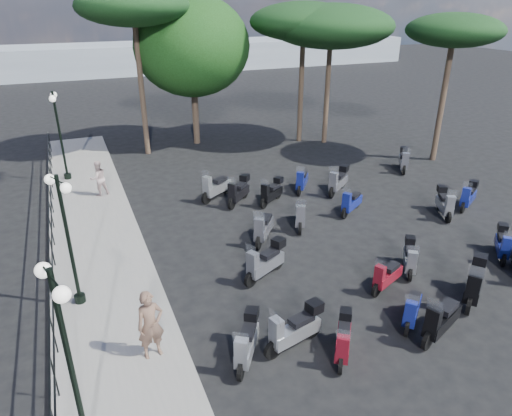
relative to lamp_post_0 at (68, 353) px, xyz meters
name	(u,v)px	position (x,y,z in m)	size (l,w,h in m)	color
ground	(334,273)	(7.34, 3.38, -2.30)	(120.00, 120.00, 0.00)	black
sidewalk	(101,266)	(0.84, 6.38, -2.23)	(3.00, 30.00, 0.15)	gray
railing	(51,255)	(-0.46, 6.18, -1.40)	(0.04, 26.04, 1.10)	black
lamp_post_0	(68,353)	(0.00, 0.00, 0.00)	(0.52, 1.07, 3.77)	black
lamp_post_1	(67,233)	(0.14, 4.62, -0.07)	(0.60, 1.00, 3.65)	black
lamp_post_2	(59,130)	(0.19, 14.63, 0.09)	(0.33, 1.16, 3.92)	black
woman	(150,325)	(1.58, 1.85, -1.31)	(0.61, 0.40, 1.68)	brown
pedestrian_far	(98,178)	(1.38, 12.09, -1.42)	(0.72, 0.56, 1.47)	#C3A7A4
scooter_1	(247,343)	(3.55, 1.02, -1.81)	(1.04, 1.43, 1.29)	black
scooter_2	(343,340)	(5.65, 0.29, -1.85)	(1.01, 1.29, 1.19)	black
scooter_3	(263,229)	(6.16, 6.07, -1.82)	(1.18, 1.43, 1.39)	black
scooter_4	(216,188)	(5.80, 10.16, -1.80)	(1.60, 1.10, 1.45)	black
scooter_6	(294,330)	(4.75, 0.98, -1.79)	(1.69, 0.69, 1.36)	black
scooter_7	(441,320)	(8.19, -0.07, -1.81)	(1.69, 0.89, 1.42)	black
scooter_8	(265,262)	(5.32, 4.00, -1.78)	(1.61, 0.99, 1.39)	black
scooter_9	(271,192)	(7.74, 8.88, -1.83)	(1.36, 1.05, 1.26)	black
scooter_10	(239,192)	(6.50, 9.38, -1.79)	(1.34, 1.31, 1.36)	black
scooter_12	(412,310)	(7.89, 0.60, -1.88)	(1.20, 1.07, 1.21)	black
scooter_13	(410,258)	(9.50, 2.63, -1.85)	(1.01, 1.29, 1.19)	black
scooter_14	(387,276)	(8.26, 2.12, -1.89)	(1.42, 0.76, 1.20)	black
scooter_15	(300,215)	(7.82, 6.53, -1.83)	(0.94, 1.56, 1.36)	black
scooter_16	(338,181)	(10.82, 8.80, -1.78)	(1.49, 1.18, 1.38)	black
scooter_19	(474,283)	(10.11, 0.75, -1.75)	(1.56, 1.26, 1.46)	black
scooter_20	(351,203)	(10.16, 6.80, -1.86)	(1.40, 0.98, 1.28)	black
scooter_21	(445,204)	(13.34, 5.27, -1.81)	(0.95, 1.52, 1.31)	black
scooter_22	(302,181)	(9.48, 9.55, -1.85)	(1.09, 1.37, 1.31)	black
scooter_26	(503,244)	(12.79, 2.15, -1.84)	(1.14, 1.23, 1.22)	black
scooter_27	(468,196)	(14.73, 5.47, -1.81)	(1.46, 0.99, 1.30)	black
scooter_28	(404,160)	(15.23, 9.98, -1.80)	(1.10, 1.46, 1.33)	black
broadleaf_tree	(192,46)	(7.30, 18.30, 2.99)	(6.18, 6.18, 7.92)	#38281E
pine_0	(304,22)	(12.95, 16.44, 4.16)	(5.75, 5.75, 7.50)	#38281E
pine_1	(331,26)	(14.16, 15.63, 3.96)	(6.53, 6.53, 7.42)	#38281E
pine_2	(133,7)	(4.32, 17.40, 4.93)	(5.41, 5.41, 8.22)	#38281E
pine_3	(454,31)	(17.73, 10.68, 3.92)	(4.42, 4.42, 7.04)	#38281E
distant_hills	(122,58)	(7.34, 48.38, -0.80)	(70.00, 8.00, 3.00)	gray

